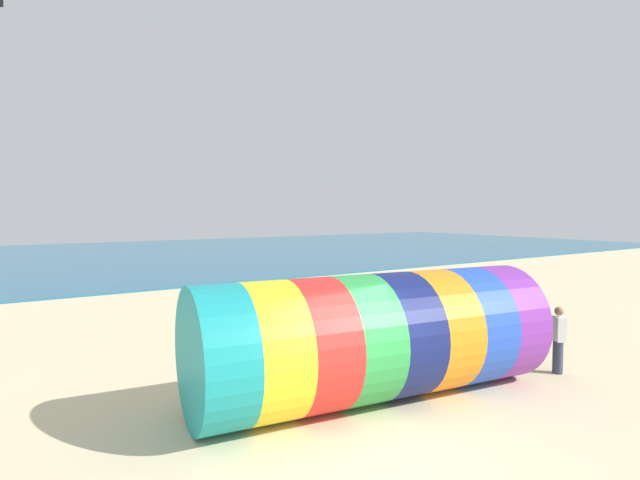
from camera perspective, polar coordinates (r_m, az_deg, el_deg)
name	(u,v)px	position (r m, az deg, el deg)	size (l,w,h in m)	color
ground_plane	(377,450)	(8.99, 6.53, -22.69)	(120.00, 120.00, 0.00)	beige
sea	(68,259)	(45.28, -26.89, -1.93)	(120.00, 40.00, 0.10)	#236084
giant_inflatable_tube	(374,336)	(10.68, 6.19, -10.91)	(7.94, 3.62, 2.63)	teal
kite_handler	(558,340)	(13.59, 25.58, -10.23)	(0.38, 0.42, 1.63)	#383D56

